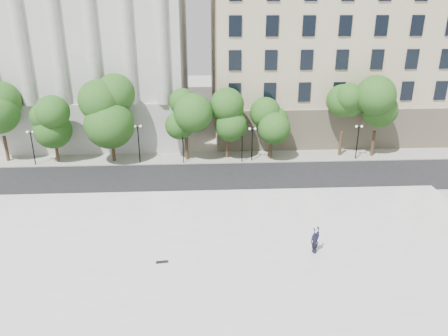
{
  "coord_description": "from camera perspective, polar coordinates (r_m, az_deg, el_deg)",
  "views": [
    {
      "loc": [
        0.22,
        -23.04,
        17.29
      ],
      "look_at": [
        1.95,
        10.0,
        4.24
      ],
      "focal_mm": 35.0,
      "sensor_mm": 36.0,
      "label": 1
    }
  ],
  "objects": [
    {
      "name": "street",
      "position": [
        44.53,
        -3.05,
        -1.34
      ],
      "size": [
        60.0,
        8.0,
        0.02
      ],
      "primitive_type": "cube",
      "color": "black",
      "rests_on": "ground"
    },
    {
      "name": "traffic_light_west",
      "position": [
        47.36,
        -5.45,
        4.82
      ],
      "size": [
        0.59,
        1.9,
        4.25
      ],
      "color": "black",
      "rests_on": "ground"
    },
    {
      "name": "ground",
      "position": [
        28.8,
        -2.94,
        -15.39
      ],
      "size": [
        160.0,
        160.0,
        0.0
      ],
      "primitive_type": "plane",
      "color": "beige",
      "rests_on": "ground"
    },
    {
      "name": "skateboard",
      "position": [
        30.56,
        -8.09,
        -12.05
      ],
      "size": [
        0.86,
        0.32,
        0.09
      ],
      "primitive_type": "cube",
      "rotation": [
        0.0,
        0.0,
        0.12
      ],
      "color": "black",
      "rests_on": "plaza"
    },
    {
      "name": "person_lying",
      "position": [
        31.83,
        11.72,
        -10.34
      ],
      "size": [
        1.55,
        2.09,
        0.54
      ],
      "primitive_type": "imported",
      "rotation": [
        -1.54,
        0.0,
        0.48
      ],
      "color": "black",
      "rests_on": "plaza"
    },
    {
      "name": "far_sidewalk",
      "position": [
        50.09,
        -3.07,
        1.38
      ],
      "size": [
        60.0,
        4.0,
        0.12
      ],
      "primitive_type": "cube",
      "color": "#A7A59A",
      "rests_on": "ground"
    },
    {
      "name": "traffic_light_east",
      "position": [
        47.53,
        2.41,
        4.91
      ],
      "size": [
        0.92,
        1.81,
        4.22
      ],
      "color": "black",
      "rests_on": "ground"
    },
    {
      "name": "building_west",
      "position": [
        64.13,
        -19.39,
        16.44
      ],
      "size": [
        31.5,
        27.65,
        25.6
      ],
      "color": "silver",
      "rests_on": "ground"
    },
    {
      "name": "lamp_posts",
      "position": [
        47.87,
        -3.65,
        3.92
      ],
      "size": [
        36.54,
        0.28,
        4.43
      ],
      "color": "black",
      "rests_on": "ground"
    },
    {
      "name": "plaza",
      "position": [
        31.13,
        -2.98,
        -11.74
      ],
      "size": [
        44.0,
        22.0,
        0.45
      ],
      "primitive_type": "cube",
      "color": "silver",
      "rests_on": "ground"
    },
    {
      "name": "street_trees",
      "position": [
        48.15,
        -5.02,
        7.07
      ],
      "size": [
        45.38,
        5.01,
        8.05
      ],
      "color": "#382619",
      "rests_on": "ground"
    },
    {
      "name": "building_east",
      "position": [
        65.32,
        15.2,
        15.42
      ],
      "size": [
        36.0,
        26.15,
        23.0
      ],
      "color": "beige",
      "rests_on": "ground"
    }
  ]
}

